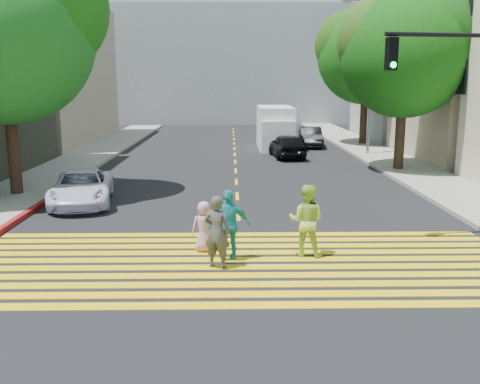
{
  "coord_description": "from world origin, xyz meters",
  "views": [
    {
      "loc": [
        -0.24,
        -10.94,
        4.27
      ],
      "look_at": [
        0.0,
        3.0,
        1.4
      ],
      "focal_mm": 40.0,
      "sensor_mm": 36.0,
      "label": 1
    }
  ],
  "objects_px": {
    "silver_car": "(279,130)",
    "dark_car_parked": "(310,137)",
    "pedestrian_woman": "(306,221)",
    "white_van": "(275,129)",
    "pedestrian_child": "(204,227)",
    "dark_car_near": "(287,146)",
    "tree_left": "(6,24)",
    "white_sedan": "(82,188)",
    "tree_right_near": "(407,46)",
    "tree_right_far": "(368,50)",
    "pedestrian_man": "(217,232)",
    "pedestrian_extra": "(229,225)"
  },
  "relations": [
    {
      "from": "dark_car_near",
      "to": "white_sedan",
      "type": "bearing_deg",
      "value": 48.96
    },
    {
      "from": "tree_right_near",
      "to": "white_van",
      "type": "xyz_separation_m",
      "value": [
        -5.32,
        9.48,
        -4.62
      ]
    },
    {
      "from": "tree_right_near",
      "to": "pedestrian_extra",
      "type": "bearing_deg",
      "value": -122.33
    },
    {
      "from": "tree_left",
      "to": "silver_car",
      "type": "height_order",
      "value": "tree_left"
    },
    {
      "from": "pedestrian_woman",
      "to": "tree_left",
      "type": "bearing_deg",
      "value": -19.53
    },
    {
      "from": "white_sedan",
      "to": "pedestrian_child",
      "type": "bearing_deg",
      "value": -59.55
    },
    {
      "from": "tree_right_far",
      "to": "pedestrian_extra",
      "type": "relative_size",
      "value": 5.4
    },
    {
      "from": "pedestrian_man",
      "to": "pedestrian_woman",
      "type": "relative_size",
      "value": 0.96
    },
    {
      "from": "pedestrian_man",
      "to": "pedestrian_child",
      "type": "height_order",
      "value": "pedestrian_man"
    },
    {
      "from": "pedestrian_child",
      "to": "dark_car_near",
      "type": "xyz_separation_m",
      "value": [
        3.94,
        17.38,
        0.04
      ]
    },
    {
      "from": "white_sedan",
      "to": "tree_right_near",
      "type": "bearing_deg",
      "value": 17.47
    },
    {
      "from": "dark_car_near",
      "to": "dark_car_parked",
      "type": "distance_m",
      "value": 5.72
    },
    {
      "from": "white_sedan",
      "to": "white_van",
      "type": "height_order",
      "value": "white_van"
    },
    {
      "from": "tree_right_far",
      "to": "pedestrian_man",
      "type": "relative_size",
      "value": 5.47
    },
    {
      "from": "dark_car_near",
      "to": "silver_car",
      "type": "xyz_separation_m",
      "value": [
        0.42,
        10.31,
        -0.0
      ]
    },
    {
      "from": "tree_left",
      "to": "pedestrian_extra",
      "type": "relative_size",
      "value": 5.33
    },
    {
      "from": "tree_right_far",
      "to": "silver_car",
      "type": "xyz_separation_m",
      "value": [
        -5.5,
        4.29,
        -5.71
      ]
    },
    {
      "from": "pedestrian_woman",
      "to": "pedestrian_child",
      "type": "bearing_deg",
      "value": 7.76
    },
    {
      "from": "pedestrian_man",
      "to": "pedestrian_woman",
      "type": "bearing_deg",
      "value": -137.41
    },
    {
      "from": "pedestrian_woman",
      "to": "pedestrian_child",
      "type": "xyz_separation_m",
      "value": [
        -2.56,
        0.4,
        -0.25
      ]
    },
    {
      "from": "tree_right_far",
      "to": "dark_car_near",
      "type": "distance_m",
      "value": 10.2
    },
    {
      "from": "tree_left",
      "to": "white_sedan",
      "type": "bearing_deg",
      "value": -26.23
    },
    {
      "from": "tree_left",
      "to": "pedestrian_extra",
      "type": "bearing_deg",
      "value": -43.4
    },
    {
      "from": "silver_car",
      "to": "dark_car_parked",
      "type": "height_order",
      "value": "silver_car"
    },
    {
      "from": "tree_left",
      "to": "dark_car_near",
      "type": "bearing_deg",
      "value": 43.04
    },
    {
      "from": "tree_left",
      "to": "pedestrian_child",
      "type": "bearing_deg",
      "value": -42.97
    },
    {
      "from": "pedestrian_woman",
      "to": "white_van",
      "type": "distance_m",
      "value": 22.3
    },
    {
      "from": "pedestrian_man",
      "to": "silver_car",
      "type": "xyz_separation_m",
      "value": [
        4.0,
        28.97,
        -0.17
      ]
    },
    {
      "from": "tree_left",
      "to": "dark_car_parked",
      "type": "height_order",
      "value": "tree_left"
    },
    {
      "from": "pedestrian_child",
      "to": "white_sedan",
      "type": "bearing_deg",
      "value": -62.7
    },
    {
      "from": "silver_car",
      "to": "dark_car_parked",
      "type": "bearing_deg",
      "value": 110.04
    },
    {
      "from": "tree_right_near",
      "to": "pedestrian_woman",
      "type": "xyz_separation_m",
      "value": [
        -6.38,
        -12.79,
        -5.0
      ]
    },
    {
      "from": "pedestrian_child",
      "to": "pedestrian_extra",
      "type": "xyz_separation_m",
      "value": [
        0.64,
        -0.71,
        0.22
      ]
    },
    {
      "from": "pedestrian_woman",
      "to": "white_sedan",
      "type": "height_order",
      "value": "pedestrian_woman"
    },
    {
      "from": "pedestrian_man",
      "to": "pedestrian_woman",
      "type": "height_order",
      "value": "pedestrian_woman"
    },
    {
      "from": "silver_car",
      "to": "white_sedan",
      "type": "bearing_deg",
      "value": 69.24
    },
    {
      "from": "tree_right_far",
      "to": "dark_car_parked",
      "type": "xyz_separation_m",
      "value": [
        -3.8,
        -0.72,
        -5.74
      ]
    },
    {
      "from": "tree_left",
      "to": "tree_right_far",
      "type": "relative_size",
      "value": 0.99
    },
    {
      "from": "tree_right_near",
      "to": "pedestrian_man",
      "type": "height_order",
      "value": "tree_right_near"
    },
    {
      "from": "tree_left",
      "to": "dark_car_parked",
      "type": "bearing_deg",
      "value": 49.75
    },
    {
      "from": "tree_left",
      "to": "tree_right_far",
      "type": "distance_m",
      "value": 23.89
    },
    {
      "from": "pedestrian_woman",
      "to": "white_van",
      "type": "height_order",
      "value": "white_van"
    },
    {
      "from": "pedestrian_child",
      "to": "tree_right_near",
      "type": "bearing_deg",
      "value": -138.47
    },
    {
      "from": "pedestrian_extra",
      "to": "white_van",
      "type": "relative_size",
      "value": 0.3
    },
    {
      "from": "tree_right_far",
      "to": "dark_car_near",
      "type": "bearing_deg",
      "value": -134.51
    },
    {
      "from": "pedestrian_child",
      "to": "pedestrian_extra",
      "type": "bearing_deg",
      "value": 119.37
    },
    {
      "from": "white_van",
      "to": "dark_car_near",
      "type": "bearing_deg",
      "value": -85.51
    },
    {
      "from": "tree_left",
      "to": "dark_car_parked",
      "type": "distance_m",
      "value": 21.52
    },
    {
      "from": "pedestrian_man",
      "to": "white_van",
      "type": "distance_m",
      "value": 23.38
    },
    {
      "from": "silver_car",
      "to": "white_van",
      "type": "relative_size",
      "value": 0.83
    }
  ]
}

